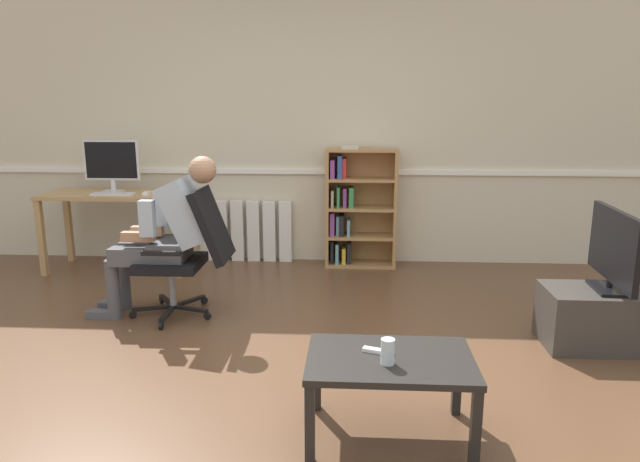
{
  "coord_description": "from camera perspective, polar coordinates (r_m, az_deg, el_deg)",
  "views": [
    {
      "loc": [
        0.39,
        -3.06,
        1.58
      ],
      "look_at": [
        0.15,
        0.85,
        0.7
      ],
      "focal_mm": 31.73,
      "sensor_mm": 36.0,
      "label": 1
    }
  ],
  "objects": [
    {
      "name": "imac_monitor",
      "position": [
        5.8,
        -20.29,
        6.54
      ],
      "size": [
        0.54,
        0.14,
        0.49
      ],
      "color": "silver",
      "rests_on": "computer_desk"
    },
    {
      "name": "coffee_table",
      "position": [
        2.77,
        7.07,
        -13.51
      ],
      "size": [
        0.79,
        0.52,
        0.42
      ],
      "color": "black",
      "rests_on": "ground_plane"
    },
    {
      "name": "computer_desk",
      "position": [
        5.75,
        -19.74,
        2.6
      ],
      "size": [
        1.37,
        0.59,
        0.76
      ],
      "color": "tan",
      "rests_on": "ground_plane"
    },
    {
      "name": "drinking_glass",
      "position": [
        2.66,
        6.84,
        -11.97
      ],
      "size": [
        0.06,
        0.06,
        0.12
      ],
      "primitive_type": "cylinder",
      "color": "silver",
      "rests_on": "coffee_table"
    },
    {
      "name": "back_wall",
      "position": [
        5.73,
        -0.41,
        10.33
      ],
      "size": [
        12.0,
        0.13,
        2.7
      ],
      "color": "beige",
      "rests_on": "ground_plane"
    },
    {
      "name": "keyboard",
      "position": [
        5.6,
        -20.17,
        3.53
      ],
      "size": [
        0.39,
        0.12,
        0.02
      ],
      "primitive_type": "cube",
      "color": "silver",
      "rests_on": "computer_desk"
    },
    {
      "name": "tv_screen",
      "position": [
        4.11,
        27.53,
        -1.62
      ],
      "size": [
        0.22,
        0.78,
        0.53
      ],
      "rotation": [
        0.0,
        0.0,
        1.5
      ],
      "color": "black",
      "rests_on": "tv_stand"
    },
    {
      "name": "radiator",
      "position": [
        5.85,
        -7.5,
        0.01
      ],
      "size": [
        0.95,
        0.08,
        0.62
      ],
      "color": "white",
      "rests_on": "ground_plane"
    },
    {
      "name": "person_seated",
      "position": [
        4.36,
        -15.31,
        -0.1
      ],
      "size": [
        1.0,
        0.4,
        1.22
      ],
      "rotation": [
        0.0,
        0.0,
        -1.56
      ],
      "color": "#4C4C51",
      "rests_on": "ground_plane"
    },
    {
      "name": "spare_remote",
      "position": [
        2.78,
        5.88,
        -11.95
      ],
      "size": [
        0.15,
        0.08,
        0.02
      ],
      "primitive_type": "cube",
      "rotation": [
        0.0,
        0.0,
        4.39
      ],
      "color": "white",
      "rests_on": "coffee_table"
    },
    {
      "name": "ground_plane",
      "position": [
        3.46,
        -3.44,
        -14.49
      ],
      "size": [
        18.0,
        18.0,
        0.0
      ],
      "primitive_type": "plane",
      "color": "brown"
    },
    {
      "name": "tv_stand",
      "position": [
        4.24,
        26.86,
        -7.83
      ],
      "size": [
        0.81,
        0.44,
        0.39
      ],
      "color": "#3D3833",
      "rests_on": "ground_plane"
    },
    {
      "name": "office_chair",
      "position": [
        4.34,
        -13.03,
        -1.73
      ],
      "size": [
        0.77,
        0.61,
        0.98
      ],
      "rotation": [
        0.0,
        0.0,
        -1.56
      ],
      "color": "black",
      "rests_on": "ground_plane"
    },
    {
      "name": "bookshelf",
      "position": [
        5.59,
        3.59,
        2.29
      ],
      "size": [
        0.69,
        0.29,
        1.19
      ],
      "color": "#AD7F4C",
      "rests_on": "ground_plane"
    },
    {
      "name": "computer_mouse",
      "position": [
        5.5,
        -17.07,
        3.65
      ],
      "size": [
        0.06,
        0.1,
        0.03
      ],
      "primitive_type": "cube",
      "color": "white",
      "rests_on": "computer_desk"
    }
  ]
}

